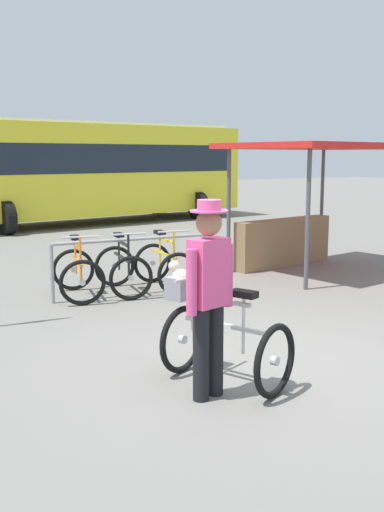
{
  "coord_description": "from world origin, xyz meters",
  "views": [
    {
      "loc": [
        -3.4,
        -4.85,
        2.08
      ],
      "look_at": [
        -0.3,
        0.85,
        1.0
      ],
      "focal_mm": 42.15,
      "sensor_mm": 36.0,
      "label": 1
    }
  ],
  "objects_px": {
    "market_stall": "(302,194)",
    "featured_bicycle": "(215,331)",
    "racked_bike_black": "(122,269)",
    "racked_bike_orange": "(78,273)",
    "bus_distant": "(92,167)",
    "person_with_featured_bike": "(209,291)",
    "racked_bike_yellow": "(164,266)"
  },
  "relations": [
    {
      "from": "person_with_featured_bike",
      "to": "racked_bike_yellow",
      "type": "bearing_deg",
      "value": 69.0
    },
    {
      "from": "person_with_featured_bike",
      "to": "racked_bike_black",
      "type": "bearing_deg",
      "value": 78.06
    },
    {
      "from": "racked_bike_yellow",
      "to": "bus_distant",
      "type": "height_order",
      "value": "bus_distant"
    },
    {
      "from": "racked_bike_orange",
      "to": "featured_bicycle",
      "type": "distance_m",
      "value": 3.85
    },
    {
      "from": "bus_distant",
      "to": "market_stall",
      "type": "height_order",
      "value": "bus_distant"
    },
    {
      "from": "person_with_featured_bike",
      "to": "bus_distant",
      "type": "height_order",
      "value": "bus_distant"
    },
    {
      "from": "featured_bicycle",
      "to": "racked_bike_orange",
      "type": "bearing_deg",
      "value": 91.14
    },
    {
      "from": "racked_bike_yellow",
      "to": "bus_distant",
      "type": "distance_m",
      "value": 10.01
    },
    {
      "from": "racked_bike_yellow",
      "to": "person_with_featured_bike",
      "type": "height_order",
      "value": "person_with_featured_bike"
    },
    {
      "from": "featured_bicycle",
      "to": "person_with_featured_bike",
      "type": "relative_size",
      "value": 0.73
    },
    {
      "from": "person_with_featured_bike",
      "to": "racked_bike_orange",
      "type": "bearing_deg",
      "value": 87.63
    },
    {
      "from": "racked_bike_black",
      "to": "racked_bike_yellow",
      "type": "height_order",
      "value": "same"
    },
    {
      "from": "racked_bike_orange",
      "to": "racked_bike_yellow",
      "type": "height_order",
      "value": "same"
    },
    {
      "from": "racked_bike_orange",
      "to": "bus_distant",
      "type": "height_order",
      "value": "bus_distant"
    },
    {
      "from": "racked_bike_orange",
      "to": "market_stall",
      "type": "distance_m",
      "value": 4.5
    },
    {
      "from": "racked_bike_black",
      "to": "person_with_featured_bike",
      "type": "bearing_deg",
      "value": -101.94
    },
    {
      "from": "racked_bike_orange",
      "to": "bus_distant",
      "type": "xyz_separation_m",
      "value": [
        3.6,
        9.61,
        1.37
      ]
    },
    {
      "from": "racked_bike_black",
      "to": "featured_bicycle",
      "type": "height_order",
      "value": "featured_bicycle"
    },
    {
      "from": "racked_bike_orange",
      "to": "person_with_featured_bike",
      "type": "distance_m",
      "value": 4.19
    },
    {
      "from": "featured_bicycle",
      "to": "bus_distant",
      "type": "relative_size",
      "value": 0.12
    },
    {
      "from": "featured_bicycle",
      "to": "bus_distant",
      "type": "distance_m",
      "value": 13.96
    },
    {
      "from": "bus_distant",
      "to": "market_stall",
      "type": "xyz_separation_m",
      "value": [
        0.78,
        -9.32,
        -0.35
      ]
    },
    {
      "from": "market_stall",
      "to": "featured_bicycle",
      "type": "bearing_deg",
      "value": -136.11
    },
    {
      "from": "person_with_featured_bike",
      "to": "market_stall",
      "type": "relative_size",
      "value": 0.5
    },
    {
      "from": "racked_bike_black",
      "to": "racked_bike_orange",
      "type": "bearing_deg",
      "value": 177.56
    },
    {
      "from": "bus_distant",
      "to": "market_stall",
      "type": "bearing_deg",
      "value": -85.24
    },
    {
      "from": "racked_bike_yellow",
      "to": "bus_distant",
      "type": "bearing_deg",
      "value": 77.18
    },
    {
      "from": "featured_bicycle",
      "to": "person_with_featured_bike",
      "type": "bearing_deg",
      "value": -129.28
    },
    {
      "from": "featured_bicycle",
      "to": "person_with_featured_bike",
      "type": "xyz_separation_m",
      "value": [
        -0.25,
        -0.3,
        0.46
      ]
    },
    {
      "from": "racked_bike_orange",
      "to": "market_stall",
      "type": "bearing_deg",
      "value": 3.74
    },
    {
      "from": "bus_distant",
      "to": "market_stall",
      "type": "distance_m",
      "value": 9.36
    },
    {
      "from": "featured_bicycle",
      "to": "racked_bike_black",
      "type": "bearing_deg",
      "value": 80.73
    }
  ]
}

